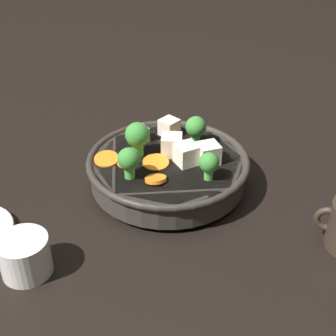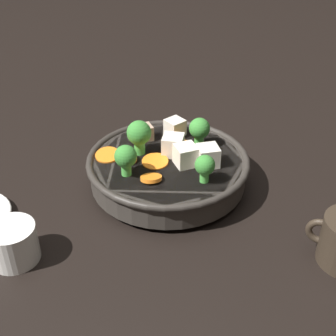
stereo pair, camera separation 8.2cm
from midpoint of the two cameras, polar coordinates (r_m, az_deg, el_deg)
ground_plane at (r=0.84m, az=-2.79°, el=-2.12°), size 3.00×3.00×0.00m
stirfry_bowl at (r=0.82m, az=-2.88°, el=0.15°), size 0.28×0.28×0.12m
tea_cup at (r=0.70m, az=-20.37°, el=-10.11°), size 0.07×0.07×0.06m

